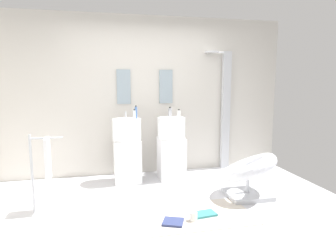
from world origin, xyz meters
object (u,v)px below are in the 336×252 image
at_px(shower_column, 225,108).
at_px(soap_bottle_white, 179,114).
at_px(pedestal_sink_right, 171,147).
at_px(pedestal_sink_left, 127,149).
at_px(soap_bottle_clear, 134,115).
at_px(coffee_mug, 194,216).
at_px(magazine_teal, 204,214).
at_px(soap_bottle_grey, 170,112).
at_px(magazine_navy, 173,222).
at_px(soap_bottle_blue, 136,112).
at_px(lounge_chair, 248,172).
at_px(towel_rack, 45,161).

distance_m(shower_column, soap_bottle_white, 0.99).
relative_size(pedestal_sink_right, shower_column, 0.53).
bearing_deg(pedestal_sink_left, soap_bottle_clear, -27.82).
bearing_deg(shower_column, coffee_mug, -121.77).
height_order(magazine_teal, soap_bottle_clear, soap_bottle_clear).
bearing_deg(soap_bottle_grey, magazine_teal, -88.73).
distance_m(magazine_navy, soap_bottle_grey, 2.00).
xyz_separation_m(shower_column, soap_bottle_grey, (-1.04, -0.20, -0.03)).
bearing_deg(soap_bottle_blue, pedestal_sink_left, -171.47).
height_order(pedestal_sink_right, shower_column, shower_column).
relative_size(magazine_teal, soap_bottle_clear, 1.78).
bearing_deg(coffee_mug, soap_bottle_blue, 105.68).
height_order(pedestal_sink_left, shower_column, shower_column).
bearing_deg(pedestal_sink_right, lounge_chair, -50.58).
xyz_separation_m(lounge_chair, towel_rack, (-2.55, 0.10, 0.28)).
height_order(towel_rack, coffee_mug, towel_rack).
bearing_deg(soap_bottle_clear, pedestal_sink_right, 5.82).
relative_size(magazine_navy, soap_bottle_blue, 1.10).
distance_m(pedestal_sink_right, magazine_navy, 1.65).
height_order(soap_bottle_white, soap_bottle_blue, soap_bottle_blue).
relative_size(towel_rack, soap_bottle_blue, 4.75).
bearing_deg(soap_bottle_white, soap_bottle_blue, 178.61).
xyz_separation_m(lounge_chair, soap_bottle_blue, (-1.37, 1.02, 0.73)).
bearing_deg(coffee_mug, pedestal_sink_left, 110.90).
relative_size(towel_rack, magazine_teal, 3.45).
bearing_deg(soap_bottle_white, towel_rack, -154.05).
distance_m(towel_rack, soap_bottle_white, 2.11).
bearing_deg(soap_bottle_white, magazine_teal, -93.03).
distance_m(shower_column, lounge_chair, 1.54).
bearing_deg(pedestal_sink_left, soap_bottle_grey, 11.54).
relative_size(shower_column, soap_bottle_white, 15.59).
distance_m(magazine_teal, soap_bottle_grey, 1.88).
relative_size(lounge_chair, soap_bottle_clear, 7.10).
distance_m(pedestal_sink_right, coffee_mug, 1.60).
distance_m(shower_column, soap_bottle_grey, 1.05).
relative_size(shower_column, soap_bottle_clear, 13.22).
bearing_deg(soap_bottle_white, soap_bottle_grey, 128.40).
xyz_separation_m(towel_rack, soap_bottle_blue, (1.18, 0.92, 0.45)).
relative_size(lounge_chair, soap_bottle_blue, 5.50).
xyz_separation_m(magazine_teal, soap_bottle_white, (0.08, 1.43, 1.02)).
height_order(coffee_mug, soap_bottle_white, soap_bottle_white).
bearing_deg(towel_rack, soap_bottle_white, 25.95).
bearing_deg(soap_bottle_clear, magazine_teal, -65.08).
height_order(pedestal_sink_left, soap_bottle_blue, soap_bottle_blue).
distance_m(pedestal_sink_left, magazine_teal, 1.68).
height_order(pedestal_sink_right, soap_bottle_clear, soap_bottle_clear).
height_order(lounge_chair, soap_bottle_clear, soap_bottle_clear).
bearing_deg(towel_rack, magazine_teal, -16.43).
height_order(magazine_teal, soap_bottle_blue, soap_bottle_blue).
relative_size(lounge_chair, soap_bottle_white, 8.36).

